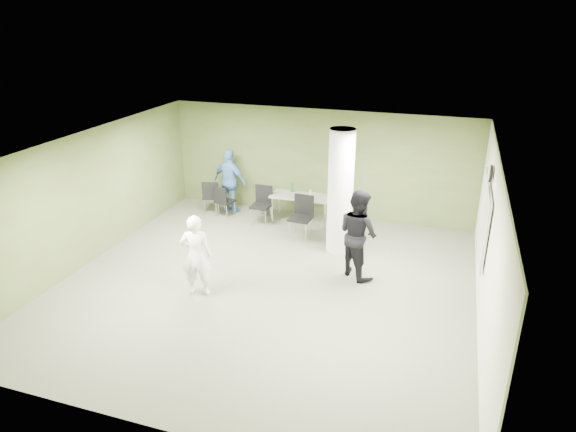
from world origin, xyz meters
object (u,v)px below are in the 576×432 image
(folding_table, at_px, (301,197))
(woman_white, at_px, (196,255))
(man_black, at_px, (358,234))
(man_blue, at_px, (230,181))
(chair_back_left, at_px, (211,194))

(folding_table, bearing_deg, woman_white, -101.89)
(man_black, height_order, man_blue, man_black)
(chair_back_left, distance_m, man_blue, 0.61)
(folding_table, bearing_deg, chair_back_left, -176.58)
(folding_table, height_order, man_black, man_black)
(man_blue, bearing_deg, folding_table, -168.95)
(man_black, bearing_deg, man_blue, 6.83)
(folding_table, bearing_deg, man_blue, 177.04)
(folding_table, xyz_separation_m, chair_back_left, (-2.44, -0.14, -0.15))
(man_blue, bearing_deg, woman_white, 119.69)
(chair_back_left, relative_size, man_blue, 0.53)
(woman_white, relative_size, man_blue, 0.94)
(folding_table, distance_m, man_blue, 2.01)
(man_blue, bearing_deg, man_black, 162.18)
(folding_table, distance_m, chair_back_left, 2.45)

